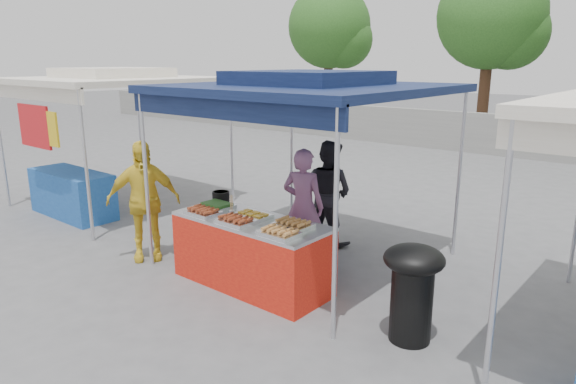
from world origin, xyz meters
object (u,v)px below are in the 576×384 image
Objects in this scene: vendor_table at (251,252)px; helper_man at (328,193)px; wok_burner at (412,285)px; customer_person at (143,201)px; cooking_pot at (221,196)px; vendor_woman at (303,206)px.

helper_man reaches higher than vendor_table.
customer_person is at bearing -168.90° from wok_burner.
cooking_pot is at bearing 159.18° from vendor_table.
vendor_table is at bearing -172.47° from wok_burner.
cooking_pot is 1.08m from customer_person.
vendor_woman reaches higher than helper_man.
vendor_woman is at bearing 101.52° from helper_man.
customer_person is at bearing 20.06° from vendor_woman.
cooking_pot is 0.15× the size of vendor_woman.
helper_man reaches higher than wok_burner.
wok_burner is 0.63× the size of vendor_woman.
vendor_woman is 0.95× the size of customer_person.
vendor_table is 1.27× the size of helper_man.
vendor_woman is at bearing 37.37° from cooking_pot.
cooking_pot is 1.68m from helper_man.
cooking_pot is at bearing -179.44° from wok_burner.
wok_burner is (2.97, -0.26, -0.33)m from cooking_pot.
customer_person reaches higher than cooking_pot.
helper_man is at bearing 2.18° from customer_person.
vendor_table is at bearing 94.64° from helper_man.
cooking_pot is 3.00m from wok_burner.
cooking_pot reaches higher than vendor_table.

